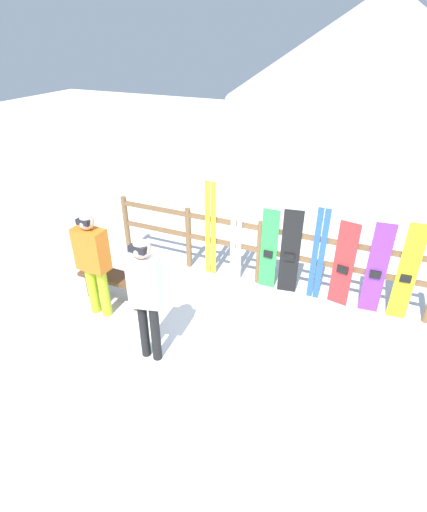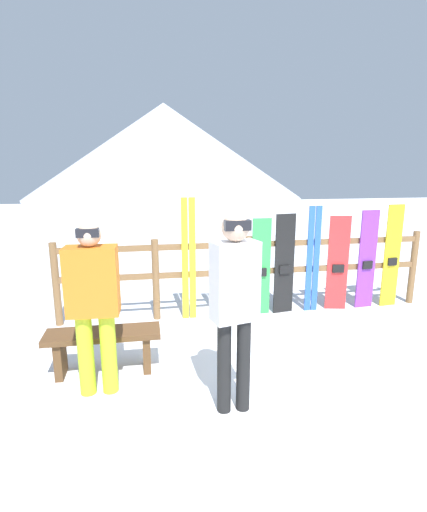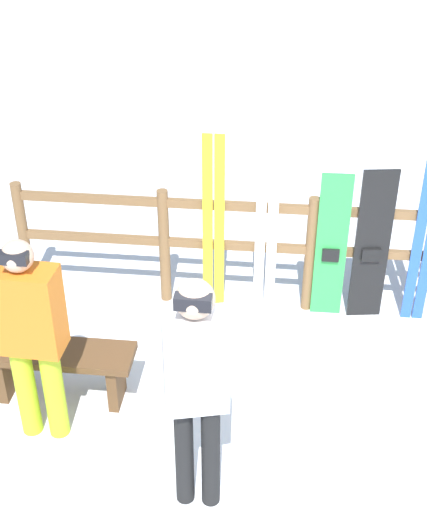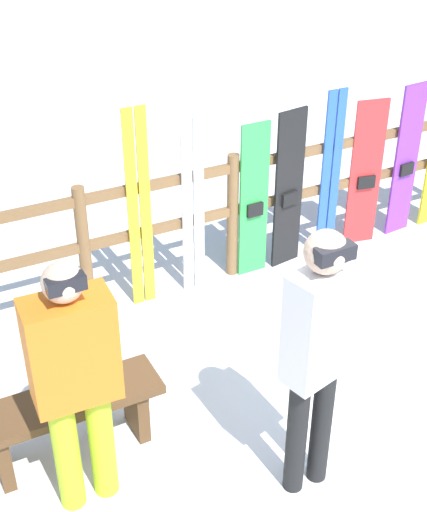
{
  "view_description": "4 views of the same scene",
  "coord_description": "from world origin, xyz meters",
  "px_view_note": "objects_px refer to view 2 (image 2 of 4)",
  "views": [
    {
      "loc": [
        1.66,
        -3.77,
        3.88
      ],
      "look_at": [
        -0.52,
        1.14,
        0.78
      ],
      "focal_mm": 28.0,
      "sensor_mm": 36.0,
      "label": 1
    },
    {
      "loc": [
        -1.45,
        -3.56,
        2.16
      ],
      "look_at": [
        -0.64,
        1.13,
        1.06
      ],
      "focal_mm": 28.0,
      "sensor_mm": 36.0,
      "label": 2
    },
    {
      "loc": [
        -0.27,
        -3.65,
        3.96
      ],
      "look_at": [
        -0.77,
        0.89,
        1.12
      ],
      "focal_mm": 50.0,
      "sensor_mm": 36.0,
      "label": 3
    },
    {
      "loc": [
        -2.62,
        -2.89,
        3.5
      ],
      "look_at": [
        -0.71,
        0.83,
        0.94
      ],
      "focal_mm": 50.0,
      "sensor_mm": 36.0,
      "label": 4
    }
  ],
  "objects_px": {
    "person_orange": "(93,299)",
    "ski_pair_white": "(222,263)",
    "bench": "(103,343)",
    "snowboard_green": "(261,267)",
    "person_white": "(235,298)",
    "ski_pair_yellow": "(189,260)",
    "ski_pair_blue": "(313,259)",
    "snowboard_black_stripe": "(284,265)",
    "snowboard_red": "(338,264)",
    "snowboard_purple": "(367,260)",
    "snowboard_yellow": "(392,256)"
  },
  "relations": [
    {
      "from": "snowboard_green",
      "to": "ski_pair_yellow",
      "type": "bearing_deg",
      "value": 179.81
    },
    {
      "from": "ski_pair_blue",
      "to": "snowboard_purple",
      "type": "height_order",
      "value": "ski_pair_blue"
    },
    {
      "from": "bench",
      "to": "ski_pair_white",
      "type": "xyz_separation_m",
      "value": [
        1.53,
        1.37,
        0.46
      ]
    },
    {
      "from": "bench",
      "to": "person_white",
      "type": "distance_m",
      "value": 1.66
    },
    {
      "from": "person_orange",
      "to": "ski_pair_white",
      "type": "xyz_separation_m",
      "value": [
        1.54,
        1.75,
        -0.16
      ]
    },
    {
      "from": "snowboard_purple",
      "to": "snowboard_green",
      "type": "bearing_deg",
      "value": -180.0
    },
    {
      "from": "bench",
      "to": "snowboard_red",
      "type": "distance_m",
      "value": 3.58
    },
    {
      "from": "snowboard_black_stripe",
      "to": "person_orange",
      "type": "bearing_deg",
      "value": -144.76
    },
    {
      "from": "snowboard_black_stripe",
      "to": "snowboard_yellow",
      "type": "relative_size",
      "value": 0.93
    },
    {
      "from": "snowboard_green",
      "to": "ski_pair_blue",
      "type": "xyz_separation_m",
      "value": [
        0.79,
        0.0,
        0.08
      ]
    },
    {
      "from": "person_orange",
      "to": "ski_pair_yellow",
      "type": "xyz_separation_m",
      "value": [
        1.08,
        1.75,
        -0.09
      ]
    },
    {
      "from": "ski_pair_white",
      "to": "snowboard_purple",
      "type": "height_order",
      "value": "ski_pair_white"
    },
    {
      "from": "bench",
      "to": "ski_pair_yellow",
      "type": "height_order",
      "value": "ski_pair_yellow"
    },
    {
      "from": "person_orange",
      "to": "snowboard_black_stripe",
      "type": "bearing_deg",
      "value": 35.24
    },
    {
      "from": "ski_pair_blue",
      "to": "bench",
      "type": "bearing_deg",
      "value": -154.72
    },
    {
      "from": "ski_pair_yellow",
      "to": "snowboard_green",
      "type": "bearing_deg",
      "value": -0.19
    },
    {
      "from": "ski_pair_white",
      "to": "snowboard_red",
      "type": "xyz_separation_m",
      "value": [
        1.76,
        -0.0,
        -0.09
      ]
    },
    {
      "from": "person_orange",
      "to": "ski_pair_blue",
      "type": "relative_size",
      "value": 1.05
    },
    {
      "from": "person_white",
      "to": "ski_pair_white",
      "type": "distance_m",
      "value": 2.29
    },
    {
      "from": "person_orange",
      "to": "snowboard_purple",
      "type": "bearing_deg",
      "value": 24.81
    },
    {
      "from": "bench",
      "to": "ski_pair_yellow",
      "type": "bearing_deg",
      "value": 52.28
    },
    {
      "from": "snowboard_red",
      "to": "ski_pair_white",
      "type": "bearing_deg",
      "value": 179.89
    },
    {
      "from": "person_orange",
      "to": "ski_pair_white",
      "type": "height_order",
      "value": "person_orange"
    },
    {
      "from": "snowboard_red",
      "to": "snowboard_yellow",
      "type": "relative_size",
      "value": 0.9
    },
    {
      "from": "person_orange",
      "to": "snowboard_red",
      "type": "bearing_deg",
      "value": 27.83
    },
    {
      "from": "person_white",
      "to": "ski_pair_white",
      "type": "bearing_deg",
      "value": 81.73
    },
    {
      "from": "bench",
      "to": "person_white",
      "type": "height_order",
      "value": "person_white"
    },
    {
      "from": "person_orange",
      "to": "snowboard_black_stripe",
      "type": "distance_m",
      "value": 3.04
    },
    {
      "from": "snowboard_red",
      "to": "snowboard_green",
      "type": "bearing_deg",
      "value": -180.0
    },
    {
      "from": "snowboard_green",
      "to": "ski_pair_blue",
      "type": "distance_m",
      "value": 0.8
    },
    {
      "from": "snowboard_green",
      "to": "snowboard_purple",
      "type": "height_order",
      "value": "snowboard_purple"
    },
    {
      "from": "bench",
      "to": "snowboard_green",
      "type": "bearing_deg",
      "value": 32.95
    },
    {
      "from": "ski_pair_yellow",
      "to": "snowboard_green",
      "type": "xyz_separation_m",
      "value": [
        1.05,
        -0.0,
        -0.16
      ]
    },
    {
      "from": "snowboard_green",
      "to": "snowboard_yellow",
      "type": "relative_size",
      "value": 0.9
    },
    {
      "from": "person_white",
      "to": "ski_pair_white",
      "type": "relative_size",
      "value": 1.11
    },
    {
      "from": "ski_pair_yellow",
      "to": "snowboard_red",
      "type": "distance_m",
      "value": 2.24
    },
    {
      "from": "person_orange",
      "to": "person_white",
      "type": "bearing_deg",
      "value": -22.32
    },
    {
      "from": "ski_pair_yellow",
      "to": "person_white",
      "type": "bearing_deg",
      "value": -86.38
    },
    {
      "from": "snowboard_green",
      "to": "ski_pair_white",
      "type": "bearing_deg",
      "value": 179.65
    },
    {
      "from": "snowboard_red",
      "to": "snowboard_purple",
      "type": "relative_size",
      "value": 0.95
    },
    {
      "from": "bench",
      "to": "ski_pair_blue",
      "type": "height_order",
      "value": "ski_pair_blue"
    },
    {
      "from": "person_white",
      "to": "ski_pair_white",
      "type": "xyz_separation_m",
      "value": [
        0.33,
        2.25,
        -0.26
      ]
    },
    {
      "from": "person_white",
      "to": "snowboard_purple",
      "type": "height_order",
      "value": "person_white"
    },
    {
      "from": "bench",
      "to": "ski_pair_blue",
      "type": "relative_size",
      "value": 0.75
    },
    {
      "from": "snowboard_green",
      "to": "snowboard_yellow",
      "type": "distance_m",
      "value": 2.07
    },
    {
      "from": "person_white",
      "to": "snowboard_purple",
      "type": "xyz_separation_m",
      "value": [
        2.56,
        2.25,
        -0.31
      ]
    },
    {
      "from": "ski_pair_blue",
      "to": "snowboard_black_stripe",
      "type": "bearing_deg",
      "value": -179.55
    },
    {
      "from": "person_white",
      "to": "ski_pair_yellow",
      "type": "height_order",
      "value": "person_white"
    },
    {
      "from": "snowboard_black_stripe",
      "to": "person_white",
      "type": "bearing_deg",
      "value": -119.2
    },
    {
      "from": "person_orange",
      "to": "ski_pair_white",
      "type": "distance_m",
      "value": 2.34
    }
  ]
}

